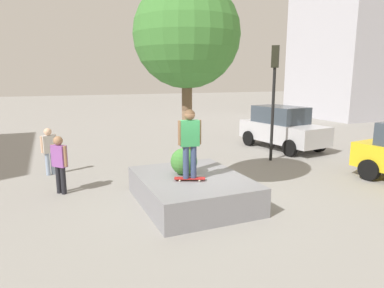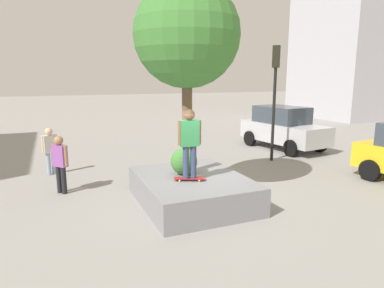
% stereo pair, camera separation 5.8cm
% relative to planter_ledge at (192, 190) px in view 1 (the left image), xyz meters
% --- Properties ---
extents(ground_plane, '(120.00, 120.00, 0.00)m').
position_rel_planter_ledge_xyz_m(ground_plane, '(-0.12, 0.17, -0.37)').
color(ground_plane, gray).
extents(planter_ledge, '(3.40, 2.73, 0.75)m').
position_rel_planter_ledge_xyz_m(planter_ledge, '(0.00, 0.00, 0.00)').
color(planter_ledge, gray).
rests_on(planter_ledge, ground).
extents(plaza_tree, '(2.81, 2.81, 5.16)m').
position_rel_planter_ledge_xyz_m(plaza_tree, '(-0.44, 0.04, 4.10)').
color(plaza_tree, brown).
rests_on(plaza_tree, planter_ledge).
extents(boxwood_shrub, '(0.74, 0.74, 0.74)m').
position_rel_planter_ledge_xyz_m(boxwood_shrub, '(-0.28, -0.12, 0.74)').
color(boxwood_shrub, '#3D7A33').
rests_on(boxwood_shrub, planter_ledge).
extents(hedge_clump, '(0.56, 0.56, 0.56)m').
position_rel_planter_ledge_xyz_m(hedge_clump, '(-0.29, -0.06, 0.65)').
color(hedge_clump, '#3D7A33').
rests_on(hedge_clump, planter_ledge).
extents(skateboard, '(0.52, 0.82, 0.07)m').
position_rel_planter_ledge_xyz_m(skateboard, '(0.32, -0.20, 0.43)').
color(skateboard, '#A51E1E').
rests_on(skateboard, planter_ledge).
extents(skateboarder, '(0.28, 0.60, 1.79)m').
position_rel_planter_ledge_xyz_m(skateboarder, '(0.32, -0.20, 1.48)').
color(skateboarder, navy).
rests_on(skateboarder, skateboard).
extents(sedan_parked, '(4.54, 2.47, 2.02)m').
position_rel_planter_ledge_xyz_m(sedan_parked, '(-5.03, 6.82, 0.65)').
color(sedan_parked, '#B7B7BC').
rests_on(sedan_parked, ground).
extents(traffic_light_median, '(0.37, 0.37, 4.61)m').
position_rel_planter_ledge_xyz_m(traffic_light_median, '(-3.21, 4.91, 2.76)').
color(traffic_light_median, black).
rests_on(traffic_light_median, ground).
extents(bystander_watching, '(0.48, 0.45, 1.73)m').
position_rel_planter_ledge_xyz_m(bystander_watching, '(-2.21, -3.27, 0.62)').
color(bystander_watching, black).
rests_on(bystander_watching, ground).
extents(passerby_with_bag, '(0.35, 0.53, 1.67)m').
position_rel_planter_ledge_xyz_m(passerby_with_bag, '(-4.48, -3.53, 0.59)').
color(passerby_with_bag, '#8C9EB7').
rests_on(passerby_with_bag, ground).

